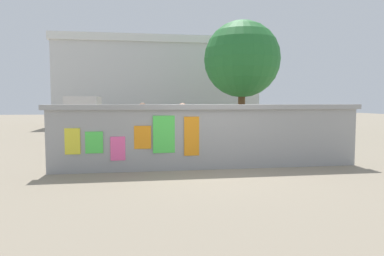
# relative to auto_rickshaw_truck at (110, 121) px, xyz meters

# --- Properties ---
(ground) EXTENTS (60.00, 60.00, 0.00)m
(ground) POSITION_rel_auto_rickshaw_truck_xyz_m (2.81, 2.21, -0.90)
(ground) COLOR gray
(poster_wall) EXTENTS (7.86, 0.42, 1.59)m
(poster_wall) POSITION_rel_auto_rickshaw_truck_xyz_m (2.81, -5.79, -0.08)
(poster_wall) COLOR #9B9B9B
(poster_wall) RESTS_ON ground
(auto_rickshaw_truck) EXTENTS (3.65, 1.63, 1.85)m
(auto_rickshaw_truck) POSITION_rel_auto_rickshaw_truck_xyz_m (0.00, 0.00, 0.00)
(auto_rickshaw_truck) COLOR black
(auto_rickshaw_truck) RESTS_ON ground
(car_parked) EXTENTS (3.84, 1.78, 1.40)m
(car_parked) POSITION_rel_auto_rickshaw_truck_xyz_m (4.54, -2.59, -0.17)
(car_parked) COLOR black
(car_parked) RESTS_ON ground
(motorcycle) EXTENTS (1.90, 0.56, 0.87)m
(motorcycle) POSITION_rel_auto_rickshaw_truck_xyz_m (-0.09, -3.97, -0.44)
(motorcycle) COLOR black
(motorcycle) RESTS_ON ground
(person_walking) EXTENTS (0.38, 0.38, 1.62)m
(person_walking) POSITION_rel_auto_rickshaw_truck_xyz_m (2.26, -4.83, 0.09)
(person_walking) COLOR #D83F72
(person_walking) RESTS_ON ground
(person_bystander) EXTENTS (0.48, 0.48, 1.62)m
(person_bystander) POSITION_rel_auto_rickshaw_truck_xyz_m (1.24, -2.62, 0.09)
(person_bystander) COLOR #3F994C
(person_bystander) RESTS_ON ground
(tree_roadside) EXTENTS (4.16, 4.16, 6.04)m
(tree_roadside) POSITION_rel_auto_rickshaw_truck_xyz_m (6.79, 4.64, 3.04)
(tree_roadside) COLOR brown
(tree_roadside) RESTS_ON ground
(building_background) EXTENTS (14.22, 5.11, 6.08)m
(building_background) POSITION_rel_auto_rickshaw_truck_xyz_m (2.63, 12.04, 2.16)
(building_background) COLOR silver
(building_background) RESTS_ON ground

